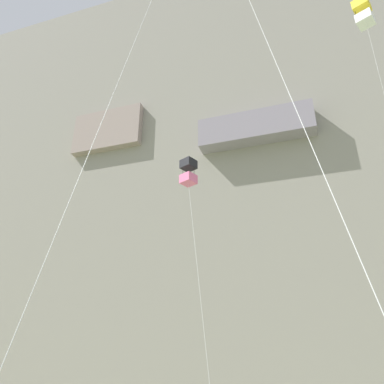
# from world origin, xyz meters

# --- Properties ---
(cliff_face) EXTENTS (180.00, 23.04, 68.88)m
(cliff_face) POSITION_xyz_m (0.03, 57.14, 34.40)
(cliff_face) COLOR gray
(cliff_face) RESTS_ON ground
(kite_box_mid_center) EXTENTS (2.06, 4.81, 26.17)m
(kite_box_mid_center) POSITION_xyz_m (10.39, 23.92, 25.10)
(kite_box_mid_center) COLOR yellow
(kite_box_mid_center) RESTS_ON ground
(kite_box_upper_right) EXTENTS (2.85, 4.46, 13.56)m
(kite_box_upper_right) POSITION_xyz_m (-0.83, 20.19, 12.81)
(kite_box_upper_right) COLOR black
(kite_box_upper_right) RESTS_ON ground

